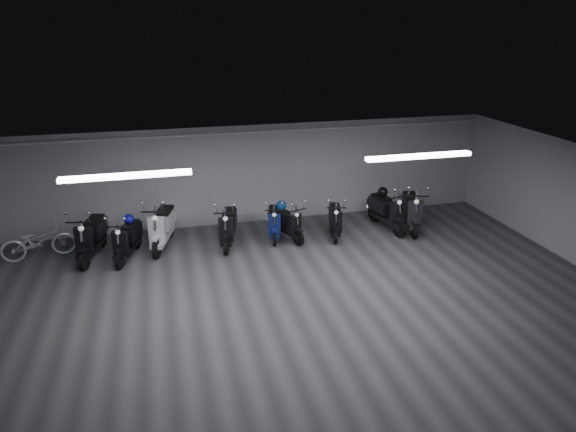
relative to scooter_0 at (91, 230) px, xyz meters
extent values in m
cube|color=#3B3B3E|center=(4.15, -3.56, -0.74)|extent=(14.00, 10.00, 0.01)
cube|color=gray|center=(4.15, -3.56, 2.07)|extent=(14.00, 10.00, 0.01)
cube|color=#A4A4A7|center=(4.15, 1.45, 0.67)|extent=(14.00, 0.01, 2.80)
cube|color=white|center=(1.15, -2.56, 2.01)|extent=(2.40, 0.18, 0.08)
cube|color=white|center=(7.15, -2.56, 2.01)|extent=(2.40, 0.18, 0.08)
cylinder|color=white|center=(4.15, 1.36, 1.89)|extent=(13.60, 0.05, 0.05)
imported|color=white|center=(-1.27, 0.30, -0.19)|extent=(1.76, 0.90, 1.09)
sphere|color=black|center=(7.67, 0.22, 0.28)|extent=(0.28, 0.28, 0.28)
sphere|color=navy|center=(4.77, 0.18, 0.15)|extent=(0.27, 0.27, 0.27)
sphere|color=#100D91|center=(0.91, 0.00, 0.20)|extent=(0.25, 0.25, 0.25)
camera|label=1|loc=(1.83, -12.18, 4.72)|focal=31.87mm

